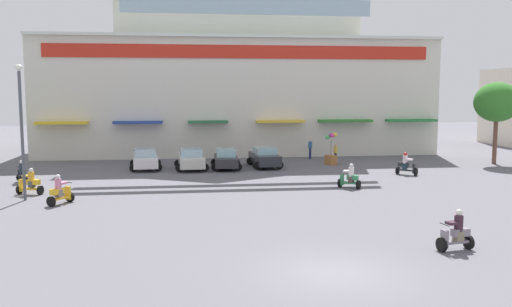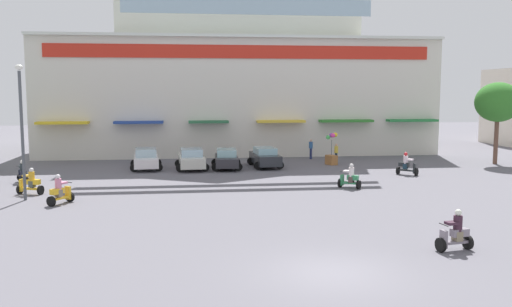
{
  "view_description": "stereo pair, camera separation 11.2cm",
  "coord_description": "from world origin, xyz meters",
  "px_view_note": "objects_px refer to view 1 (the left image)",
  "views": [
    {
      "loc": [
        -4.61,
        -16.51,
        5.84
      ],
      "look_at": [
        -0.84,
        13.62,
        2.29
      ],
      "focal_mm": 38.34,
      "sensor_mm": 36.0,
      "label": 1
    },
    {
      "loc": [
        -4.49,
        -16.52,
        5.84
      ],
      "look_at": [
        -0.84,
        13.62,
        2.29
      ],
      "focal_mm": 38.34,
      "sensor_mm": 36.0,
      "label": 2
    }
  ],
  "objects_px": {
    "scooter_rider_4": "(350,178)",
    "parked_car_0": "(146,159)",
    "pedestrian_1": "(336,152)",
    "streetlamp_near": "(21,122)",
    "parked_car_3": "(264,157)",
    "scooter_rider_2": "(456,234)",
    "parked_car_2": "(226,159)",
    "scooter_rider_0": "(406,166)",
    "balloon_vendor_cart": "(331,153)",
    "scooter_rider_5": "(22,173)",
    "pedestrian_0": "(310,148)",
    "plaza_tree_1": "(497,103)",
    "parked_car_1": "(191,159)",
    "scooter_rider_1": "(30,183)",
    "scooter_rider_3": "(60,192)"
  },
  "relations": [
    {
      "from": "plaza_tree_1",
      "to": "scooter_rider_5",
      "type": "distance_m",
      "value": 35.05
    },
    {
      "from": "scooter_rider_2",
      "to": "scooter_rider_4",
      "type": "xyz_separation_m",
      "value": [
        -0.13,
        12.82,
        -0.01
      ]
    },
    {
      "from": "scooter_rider_0",
      "to": "pedestrian_1",
      "type": "relative_size",
      "value": 0.97
    },
    {
      "from": "scooter_rider_0",
      "to": "scooter_rider_2",
      "type": "distance_m",
      "value": 18.12
    },
    {
      "from": "scooter_rider_5",
      "to": "parked_car_0",
      "type": "bearing_deg",
      "value": 35.02
    },
    {
      "from": "parked_car_0",
      "to": "balloon_vendor_cart",
      "type": "height_order",
      "value": "balloon_vendor_cart"
    },
    {
      "from": "scooter_rider_1",
      "to": "pedestrian_1",
      "type": "relative_size",
      "value": 0.94
    },
    {
      "from": "pedestrian_1",
      "to": "balloon_vendor_cart",
      "type": "distance_m",
      "value": 0.58
    },
    {
      "from": "plaza_tree_1",
      "to": "pedestrian_1",
      "type": "relative_size",
      "value": 3.98
    },
    {
      "from": "parked_car_1",
      "to": "scooter_rider_4",
      "type": "height_order",
      "value": "parked_car_1"
    },
    {
      "from": "plaza_tree_1",
      "to": "pedestrian_1",
      "type": "height_order",
      "value": "plaza_tree_1"
    },
    {
      "from": "scooter_rider_2",
      "to": "streetlamp_near",
      "type": "xyz_separation_m",
      "value": [
        -18.3,
        11.46,
        3.52
      ]
    },
    {
      "from": "scooter_rider_0",
      "to": "scooter_rider_5",
      "type": "relative_size",
      "value": 1.05
    },
    {
      "from": "pedestrian_1",
      "to": "streetlamp_near",
      "type": "height_order",
      "value": "streetlamp_near"
    },
    {
      "from": "plaza_tree_1",
      "to": "scooter_rider_4",
      "type": "bearing_deg",
      "value": -148.08
    },
    {
      "from": "plaza_tree_1",
      "to": "scooter_rider_1",
      "type": "relative_size",
      "value": 4.22
    },
    {
      "from": "parked_car_0",
      "to": "scooter_rider_2",
      "type": "bearing_deg",
      "value": -60.08
    },
    {
      "from": "scooter_rider_0",
      "to": "scooter_rider_1",
      "type": "xyz_separation_m",
      "value": [
        -23.75,
        -4.22,
        -0.02
      ]
    },
    {
      "from": "parked_car_2",
      "to": "scooter_rider_4",
      "type": "distance_m",
      "value": 11.28
    },
    {
      "from": "balloon_vendor_cart",
      "to": "streetlamp_near",
      "type": "bearing_deg",
      "value": -149.7
    },
    {
      "from": "parked_car_0",
      "to": "scooter_rider_3",
      "type": "relative_size",
      "value": 2.59
    },
    {
      "from": "parked_car_2",
      "to": "scooter_rider_5",
      "type": "relative_size",
      "value": 2.79
    },
    {
      "from": "plaza_tree_1",
      "to": "parked_car_0",
      "type": "xyz_separation_m",
      "value": [
        -27.2,
        0.35,
        -4.07
      ]
    },
    {
      "from": "scooter_rider_0",
      "to": "scooter_rider_2",
      "type": "height_order",
      "value": "scooter_rider_0"
    },
    {
      "from": "scooter_rider_1",
      "to": "pedestrian_1",
      "type": "height_order",
      "value": "pedestrian_1"
    },
    {
      "from": "parked_car_2",
      "to": "streetlamp_near",
      "type": "relative_size",
      "value": 0.58
    },
    {
      "from": "parked_car_1",
      "to": "parked_car_2",
      "type": "xyz_separation_m",
      "value": [
        2.58,
        0.15,
        -0.03
      ]
    },
    {
      "from": "scooter_rider_3",
      "to": "pedestrian_0",
      "type": "relative_size",
      "value": 0.93
    },
    {
      "from": "parked_car_3",
      "to": "scooter_rider_0",
      "type": "xyz_separation_m",
      "value": [
        9.18,
        -5.02,
        -0.12
      ]
    },
    {
      "from": "scooter_rider_4",
      "to": "parked_car_0",
      "type": "bearing_deg",
      "value": 143.41
    },
    {
      "from": "parked_car_3",
      "to": "scooter_rider_2",
      "type": "xyz_separation_m",
      "value": [
        3.92,
        -22.36,
        -0.14
      ]
    },
    {
      "from": "pedestrian_1",
      "to": "streetlamp_near",
      "type": "relative_size",
      "value": 0.23
    },
    {
      "from": "scooter_rider_0",
      "to": "scooter_rider_3",
      "type": "distance_m",
      "value": 22.64
    },
    {
      "from": "pedestrian_0",
      "to": "scooter_rider_5",
      "type": "bearing_deg",
      "value": -155.33
    },
    {
      "from": "scooter_rider_4",
      "to": "scooter_rider_2",
      "type": "bearing_deg",
      "value": -89.44
    },
    {
      "from": "parked_car_0",
      "to": "parked_car_2",
      "type": "distance_m",
      "value": 5.92
    },
    {
      "from": "parked_car_1",
      "to": "balloon_vendor_cart",
      "type": "bearing_deg",
      "value": 6.8
    },
    {
      "from": "parked_car_0",
      "to": "scooter_rider_1",
      "type": "height_order",
      "value": "parked_car_0"
    },
    {
      "from": "scooter_rider_5",
      "to": "pedestrian_0",
      "type": "height_order",
      "value": "pedestrian_0"
    },
    {
      "from": "scooter_rider_2",
      "to": "scooter_rider_5",
      "type": "distance_m",
      "value": 26.38
    },
    {
      "from": "parked_car_3",
      "to": "streetlamp_near",
      "type": "height_order",
      "value": "streetlamp_near"
    },
    {
      "from": "parked_car_2",
      "to": "parked_car_0",
      "type": "bearing_deg",
      "value": 176.34
    },
    {
      "from": "parked_car_2",
      "to": "scooter_rider_5",
      "type": "distance_m",
      "value": 14.0
    },
    {
      "from": "scooter_rider_5",
      "to": "pedestrian_1",
      "type": "distance_m",
      "value": 22.82
    },
    {
      "from": "pedestrian_0",
      "to": "balloon_vendor_cart",
      "type": "height_order",
      "value": "balloon_vendor_cart"
    },
    {
      "from": "parked_car_0",
      "to": "scooter_rider_2",
      "type": "xyz_separation_m",
      "value": [
        12.79,
        -22.22,
        -0.15
      ]
    },
    {
      "from": "parked_car_2",
      "to": "scooter_rider_0",
      "type": "relative_size",
      "value": 2.65
    },
    {
      "from": "streetlamp_near",
      "to": "parked_car_2",
      "type": "bearing_deg",
      "value": 42.29
    },
    {
      "from": "plaza_tree_1",
      "to": "balloon_vendor_cart",
      "type": "xyz_separation_m",
      "value": [
        -12.98,
        1.12,
        -3.92
      ]
    },
    {
      "from": "scooter_rider_4",
      "to": "plaza_tree_1",
      "type": "bearing_deg",
      "value": 31.92
    }
  ]
}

